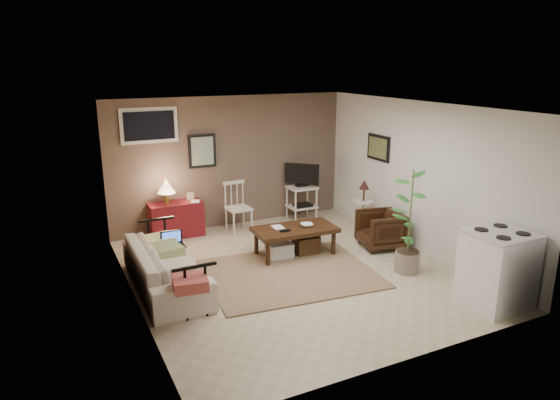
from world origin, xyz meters
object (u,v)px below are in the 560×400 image
armchair (380,228)px  potted_plant (410,218)px  spindle_chair (238,208)px  tv_stand (302,190)px  stove (497,269)px  coffee_table (294,239)px  side_table (364,200)px  red_console (175,216)px  sofa (165,260)px

armchair → potted_plant: potted_plant is taller
spindle_chair → tv_stand: size_ratio=0.81×
tv_stand → stove: bearing=-82.8°
coffee_table → potted_plant: potted_plant is taller
stove → potted_plant: bearing=104.0°
potted_plant → side_table: bearing=75.7°
red_console → tv_stand: tv_stand is taller
sofa → red_console: red_console is taller
sofa → tv_stand: size_ratio=1.84×
coffee_table → sofa: 2.13m
tv_stand → stove: tv_stand is taller
coffee_table → potted_plant: size_ratio=0.85×
red_console → side_table: (3.10, -1.25, 0.23)m
red_console → stove: (2.97, -4.30, 0.12)m
spindle_chair → side_table: bearing=-27.8°
spindle_chair → potted_plant: 3.23m
spindle_chair → sofa: bearing=-134.5°
tv_stand → armchair: (0.46, -1.88, -0.25)m
coffee_table → stove: size_ratio=1.34×
armchair → stove: size_ratio=0.68×
potted_plant → tv_stand: bearing=94.0°
red_console → armchair: red_console is taller
sofa → armchair: size_ratio=3.04×
coffee_table → spindle_chair: 1.57m
coffee_table → armchair: size_ratio=1.97×
side_table → armchair: side_table is taller
stove → sofa: bearing=147.4°
tv_stand → stove: 4.20m
side_table → potted_plant: bearing=-104.3°
spindle_chair → armchair: (1.80, -1.82, -0.08)m
armchair → sofa: bearing=-78.8°
coffee_table → tv_stand: bearing=57.9°
stove → spindle_chair: bearing=114.4°
red_console → potted_plant: 4.03m
spindle_chair → side_table: size_ratio=0.93×
armchair → stove: bearing=13.3°
coffee_table → red_console: 2.25m
armchair → spindle_chair: bearing=-123.7°
red_console → spindle_chair: bearing=-9.9°
spindle_chair → potted_plant: potted_plant is taller
sofa → potted_plant: (3.30, -1.02, 0.43)m
red_console → stove: bearing=-55.4°
coffee_table → side_table: bearing=15.9°
potted_plant → spindle_chair: bearing=118.8°
coffee_table → spindle_chair: size_ratio=1.48×
sofa → stove: stove is taller
coffee_table → potted_plant: 1.84m
spindle_chair → tv_stand: 1.35m
coffee_table → red_console: (-1.46, 1.71, 0.10)m
sofa → side_table: side_table is taller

